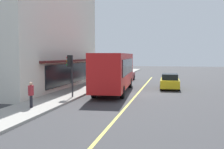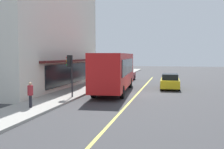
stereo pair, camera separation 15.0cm
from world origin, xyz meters
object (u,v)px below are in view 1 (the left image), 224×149
(traffic_light, at_px, (70,66))
(pedestrian_waiting, at_px, (87,75))
(car_maroon, at_px, (126,75))
(pedestrian_mid_block, at_px, (31,92))
(car_yellow, at_px, (170,81))
(bus, at_px, (114,70))

(traffic_light, distance_m, pedestrian_waiting, 8.81)
(car_maroon, bearing_deg, pedestrian_mid_block, 172.95)
(car_yellow, bearing_deg, pedestrian_waiting, 85.22)
(traffic_light, distance_m, car_yellow, 10.97)
(car_maroon, height_order, pedestrian_waiting, pedestrian_waiting)
(car_maroon, xyz_separation_m, pedestrian_mid_block, (-20.16, 2.49, 0.34))
(car_yellow, relative_size, pedestrian_mid_block, 2.76)
(car_yellow, relative_size, pedestrian_waiting, 2.51)
(bus, xyz_separation_m, pedestrian_waiting, (4.17, 3.92, -0.80))
(car_maroon, distance_m, pedestrian_mid_block, 20.31)
(traffic_light, xyz_separation_m, pedestrian_waiting, (8.59, 1.39, -1.35))
(bus, xyz_separation_m, traffic_light, (-4.42, 2.53, 0.55))
(car_yellow, bearing_deg, traffic_light, 136.55)
(pedestrian_waiting, bearing_deg, car_maroon, -23.99)
(car_maroon, distance_m, car_yellow, 9.61)
(car_yellow, bearing_deg, car_maroon, 36.54)
(car_maroon, bearing_deg, pedestrian_waiting, 156.01)
(traffic_light, xyz_separation_m, pedestrian_mid_block, (-4.58, 0.77, -1.45))
(traffic_light, distance_m, pedestrian_mid_block, 4.87)
(car_maroon, relative_size, pedestrian_waiting, 2.52)
(car_maroon, height_order, car_yellow, same)
(bus, xyz_separation_m, pedestrian_mid_block, (-9.00, 3.30, -0.90))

